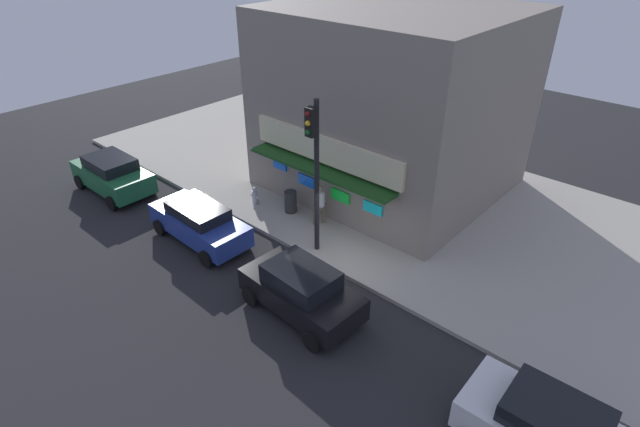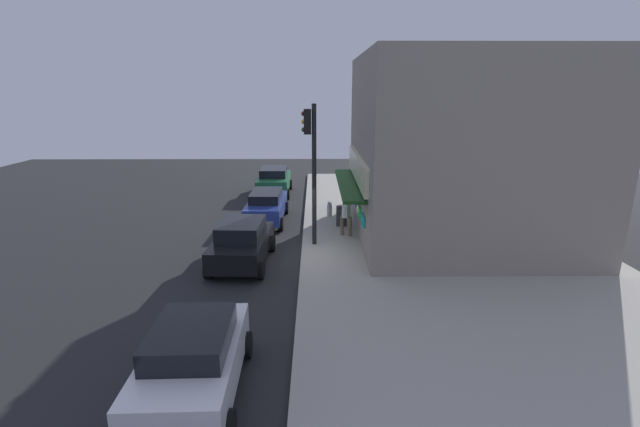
# 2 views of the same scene
# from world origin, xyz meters

# --- Properties ---
(ground_plane) EXTENTS (51.99, 51.99, 0.00)m
(ground_plane) POSITION_xyz_m (0.00, 0.00, 0.00)
(ground_plane) COLOR #232326
(sidewalk) EXTENTS (34.66, 11.85, 0.15)m
(sidewalk) POSITION_xyz_m (0.00, 5.93, 0.08)
(sidewalk) COLOR #A39E93
(sidewalk) RESTS_ON ground_plane
(corner_building) EXTENTS (9.26, 9.39, 7.51)m
(corner_building) POSITION_xyz_m (-2.56, 6.65, 3.90)
(corner_building) COLOR gray
(corner_building) RESTS_ON sidewalk
(traffic_light) EXTENTS (0.32, 0.58, 5.61)m
(traffic_light) POSITION_xyz_m (-1.34, 0.41, 3.73)
(traffic_light) COLOR black
(traffic_light) RESTS_ON sidewalk
(fire_hydrant) EXTENTS (0.49, 0.25, 0.76)m
(fire_hydrant) POSITION_xyz_m (-5.52, 1.26, 0.52)
(fire_hydrant) COLOR #B2B2B7
(fire_hydrant) RESTS_ON sidewalk
(trash_can) EXTENTS (0.50, 0.50, 0.92)m
(trash_can) POSITION_xyz_m (-3.92, 1.77, 0.61)
(trash_can) COLOR #2D2D2D
(trash_can) RESTS_ON sidewalk
(pedestrian) EXTENTS (0.56, 0.55, 1.68)m
(pedestrian) POSITION_xyz_m (-2.44, 1.88, 1.07)
(pedestrian) COLOR brown
(pedestrian) RESTS_ON sidewalk
(potted_plant_by_doorway) EXTENTS (0.67, 0.67, 1.01)m
(potted_plant_by_doorway) POSITION_xyz_m (-0.58, 2.84, 0.71)
(potted_plant_by_doorway) COLOR gray
(potted_plant_by_doorway) RESTS_ON sidewalk
(parked_car_white) EXTENTS (3.95, 2.15, 1.62)m
(parked_car_white) POSITION_xyz_m (7.90, -2.01, 0.84)
(parked_car_white) COLOR silver
(parked_car_white) RESTS_ON ground_plane
(parked_car_blue) EXTENTS (4.31, 1.96, 1.52)m
(parked_car_blue) POSITION_xyz_m (-5.13, -1.84, 0.80)
(parked_car_blue) COLOR navy
(parked_car_blue) RESTS_ON ground_plane
(parked_car_green) EXTENTS (4.09, 2.08, 1.64)m
(parked_car_green) POSITION_xyz_m (-11.19, -2.00, 0.85)
(parked_car_green) COLOR #1E6038
(parked_car_green) RESTS_ON ground_plane
(parked_car_black) EXTENTS (4.03, 2.18, 1.63)m
(parked_car_black) POSITION_xyz_m (0.44, -2.17, 0.84)
(parked_car_black) COLOR black
(parked_car_black) RESTS_ON ground_plane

